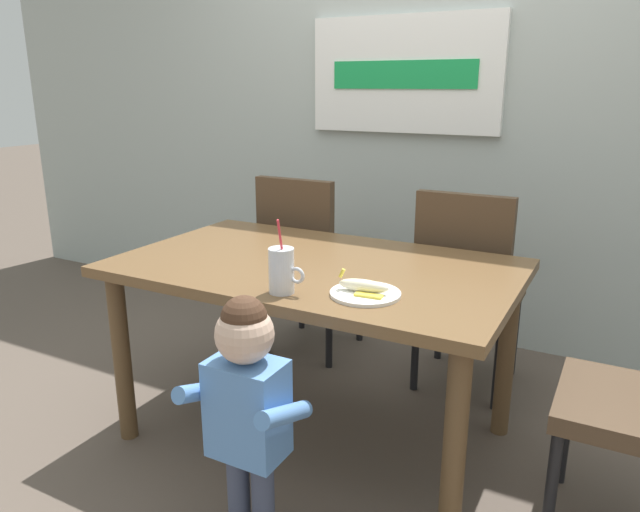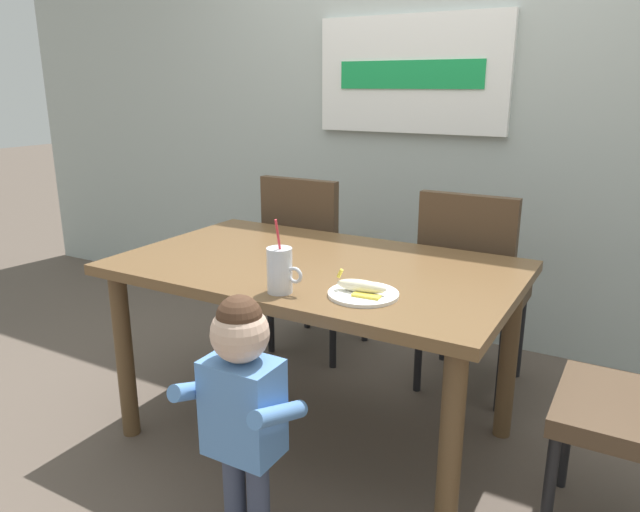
% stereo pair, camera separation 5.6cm
% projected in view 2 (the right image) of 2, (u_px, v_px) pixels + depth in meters
% --- Properties ---
extents(ground_plane, '(24.00, 24.00, 0.00)m').
position_uv_depth(ground_plane, '(316.00, 433.00, 2.47)').
color(ground_plane, brown).
extents(back_wall, '(6.40, 0.17, 2.90)m').
position_uv_depth(back_wall, '(439.00, 75.00, 3.17)').
color(back_wall, '#ADB7B2').
rests_on(back_wall, ground).
extents(dining_table, '(1.50, 0.91, 0.74)m').
position_uv_depth(dining_table, '(316.00, 286.00, 2.29)').
color(dining_table, brown).
rests_on(dining_table, ground).
extents(dining_chair_left, '(0.44, 0.44, 0.96)m').
position_uv_depth(dining_chair_left, '(311.00, 256.00, 3.08)').
color(dining_chair_left, '#4C3826').
rests_on(dining_chair_left, ground).
extents(dining_chair_right, '(0.44, 0.44, 0.96)m').
position_uv_depth(dining_chair_right, '(470.00, 282.00, 2.67)').
color(dining_chair_right, '#4C3826').
rests_on(dining_chair_right, ground).
extents(toddler_standing, '(0.33, 0.24, 0.84)m').
position_uv_depth(toddler_standing, '(242.00, 397.00, 1.72)').
color(toddler_standing, '#3F4760').
rests_on(toddler_standing, ground).
extents(milk_cup, '(0.13, 0.08, 0.25)m').
position_uv_depth(milk_cup, '(280.00, 273.00, 1.92)').
color(milk_cup, silver).
rests_on(milk_cup, dining_table).
extents(snack_plate, '(0.23, 0.23, 0.01)m').
position_uv_depth(snack_plate, '(363.00, 294.00, 1.91)').
color(snack_plate, white).
rests_on(snack_plate, dining_table).
extents(peeled_banana, '(0.17, 0.11, 0.07)m').
position_uv_depth(peeled_banana, '(362.00, 287.00, 1.90)').
color(peeled_banana, '#F4EAC6').
rests_on(peeled_banana, snack_plate).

